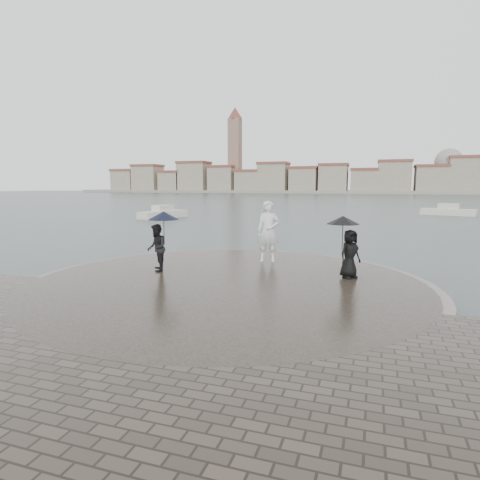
% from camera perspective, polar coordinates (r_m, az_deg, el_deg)
% --- Properties ---
extents(ground, '(400.00, 400.00, 0.00)m').
position_cam_1_polar(ground, '(9.44, -9.53, -12.56)').
color(ground, '#2B3835').
rests_on(ground, ground).
extents(kerb_ring, '(12.50, 12.50, 0.32)m').
position_cam_1_polar(kerb_ring, '(12.44, -1.91, -6.67)').
color(kerb_ring, gray).
rests_on(kerb_ring, ground).
extents(quay_tip, '(11.90, 11.90, 0.36)m').
position_cam_1_polar(quay_tip, '(12.44, -1.92, -6.57)').
color(quay_tip, '#2D261E').
rests_on(quay_tip, ground).
extents(statue, '(0.95, 0.73, 2.32)m').
position_cam_1_polar(statue, '(15.33, 4.03, 1.23)').
color(statue, white).
rests_on(statue, quay_tip).
extents(visitor_left, '(1.24, 1.13, 2.04)m').
position_cam_1_polar(visitor_left, '(13.80, -11.51, 0.23)').
color(visitor_left, black).
rests_on(visitor_left, quay_tip).
extents(visitor_right, '(1.22, 1.08, 1.95)m').
position_cam_1_polar(visitor_right, '(13.04, 15.03, -0.28)').
color(visitor_right, black).
rests_on(visitor_right, quay_tip).
extents(far_skyline, '(260.00, 20.00, 37.00)m').
position_cam_1_polar(far_skyline, '(168.84, 15.11, 8.30)').
color(far_skyline, gray).
rests_on(far_skyline, ground).
extents(boats, '(39.15, 17.77, 1.50)m').
position_cam_1_polar(boats, '(44.12, 19.39, 3.58)').
color(boats, beige).
rests_on(boats, ground).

